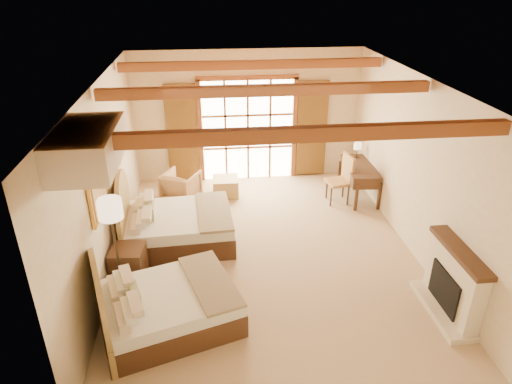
{
  "coord_description": "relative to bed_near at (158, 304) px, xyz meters",
  "views": [
    {
      "loc": [
        -0.99,
        -7.23,
        4.83
      ],
      "look_at": [
        -0.16,
        0.2,
        1.17
      ],
      "focal_mm": 32.0,
      "sensor_mm": 36.0,
      "label": 1
    }
  ],
  "objects": [
    {
      "name": "floor",
      "position": [
        1.83,
        1.8,
        -0.39
      ],
      "size": [
        7.0,
        7.0,
        0.0
      ],
      "primitive_type": "plane",
      "color": "tan",
      "rests_on": "ground"
    },
    {
      "name": "wall_back",
      "position": [
        1.83,
        5.3,
        1.21
      ],
      "size": [
        5.5,
        0.0,
        5.5
      ],
      "primitive_type": "plane",
      "rotation": [
        1.57,
        0.0,
        0.0
      ],
      "color": "beige",
      "rests_on": "ground"
    },
    {
      "name": "wall_left",
      "position": [
        -0.92,
        1.8,
        1.21
      ],
      "size": [
        0.0,
        7.0,
        7.0
      ],
      "primitive_type": "plane",
      "rotation": [
        1.57,
        0.0,
        1.57
      ],
      "color": "beige",
      "rests_on": "ground"
    },
    {
      "name": "wall_right",
      "position": [
        4.58,
        1.8,
        1.21
      ],
      "size": [
        0.0,
        7.0,
        7.0
      ],
      "primitive_type": "plane",
      "rotation": [
        1.57,
        0.0,
        -1.57
      ],
      "color": "beige",
      "rests_on": "ground"
    },
    {
      "name": "ceiling",
      "position": [
        1.83,
        1.8,
        2.81
      ],
      "size": [
        7.0,
        7.0,
        0.0
      ],
      "primitive_type": "plane",
      "rotation": [
        3.14,
        0.0,
        0.0
      ],
      "color": "#BB7841",
      "rests_on": "ground"
    },
    {
      "name": "ceiling_beams",
      "position": [
        1.83,
        1.8,
        2.69
      ],
      "size": [
        5.39,
        4.6,
        0.18
      ],
      "primitive_type": null,
      "color": "brown",
      "rests_on": "ceiling"
    },
    {
      "name": "french_doors",
      "position": [
        1.83,
        5.24,
        0.86
      ],
      "size": [
        3.95,
        0.08,
        2.6
      ],
      "color": "white",
      "rests_on": "ground"
    },
    {
      "name": "fireplace",
      "position": [
        4.43,
        -0.2,
        0.12
      ],
      "size": [
        0.46,
        1.4,
        1.16
      ],
      "color": "beige",
      "rests_on": "ground"
    },
    {
      "name": "painting",
      "position": [
        -0.87,
        1.05,
        1.36
      ],
      "size": [
        0.06,
        0.95,
        0.75
      ],
      "color": "gold",
      "rests_on": "wall_left"
    },
    {
      "name": "canopy_valance",
      "position": [
        -0.57,
        -0.2,
        2.56
      ],
      "size": [
        0.7,
        1.4,
        0.45
      ],
      "primitive_type": "cube",
      "color": "beige",
      "rests_on": "ceiling"
    },
    {
      "name": "bed_near",
      "position": [
        0.0,
        0.0,
        0.0
      ],
      "size": [
        2.37,
        1.99,
        1.29
      ],
      "rotation": [
        0.0,
        0.0,
        0.31
      ],
      "color": "#462C18",
      "rests_on": "floor"
    },
    {
      "name": "bed_far",
      "position": [
        0.04,
        2.31,
        0.02
      ],
      "size": [
        2.14,
        1.66,
        1.36
      ],
      "rotation": [
        0.0,
        0.0,
        0.05
      ],
      "color": "#462C18",
      "rests_on": "floor"
    },
    {
      "name": "nightstand",
      "position": [
        -0.59,
        1.15,
        -0.06
      ],
      "size": [
        0.59,
        0.59,
        0.65
      ],
      "primitive_type": "cube",
      "rotation": [
        0.0,
        0.0,
        -0.09
      ],
      "color": "#462C18",
      "rests_on": "floor"
    },
    {
      "name": "floor_lamp",
      "position": [
        -0.67,
        0.79,
        1.1
      ],
      "size": [
        0.37,
        0.37,
        1.75
      ],
      "color": "#322618",
      "rests_on": "floor"
    },
    {
      "name": "armchair",
      "position": [
        0.17,
        4.16,
        -0.04
      ],
      "size": [
        1.01,
        1.01,
        0.69
      ],
      "primitive_type": "imported",
      "rotation": [
        0.0,
        0.0,
        -3.62
      ],
      "color": "#A9794A",
      "rests_on": "floor"
    },
    {
      "name": "ottoman",
      "position": [
        1.21,
        4.31,
        -0.18
      ],
      "size": [
        0.6,
        0.6,
        0.43
      ],
      "primitive_type": "cube",
      "rotation": [
        0.0,
        0.0,
        -0.03
      ],
      "color": "#A98647",
      "rests_on": "floor"
    },
    {
      "name": "desk",
      "position": [
        4.29,
        3.89,
        0.03
      ],
      "size": [
        0.75,
        1.51,
        0.79
      ],
      "rotation": [
        0.0,
        0.0,
        -0.09
      ],
      "color": "#462C18",
      "rests_on": "floor"
    },
    {
      "name": "desk_chair",
      "position": [
        3.76,
        3.68,
        -0.04
      ],
      "size": [
        0.58,
        0.57,
        1.12
      ],
      "rotation": [
        0.0,
        0.0,
        0.18
      ],
      "color": "#B6754D",
      "rests_on": "floor"
    },
    {
      "name": "desk_lamp",
      "position": [
        4.36,
        4.39,
        0.67
      ],
      "size": [
        0.18,
        0.18,
        0.36
      ],
      "color": "#322618",
      "rests_on": "desk"
    }
  ]
}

